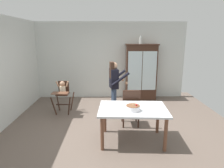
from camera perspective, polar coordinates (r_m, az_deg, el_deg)
The scene contains 9 objects.
ground_plane at distance 4.85m, azimuth -0.11°, elevation -12.97°, with size 6.24×6.24×0.00m, color #66564C.
wall_back at distance 7.01m, azimuth -0.50°, elevation 6.91°, with size 5.32×0.06×2.70m, color silver.
china_cabinet at distance 6.90m, azimuth 8.54°, elevation 3.54°, with size 1.11×0.48×1.95m.
ceramic_vase at distance 6.80m, azimuth 8.54°, elevation 12.59°, with size 0.13×0.13×0.27m.
high_chair_with_toddler at distance 5.76m, azimuth -14.33°, elevation -2.08°, with size 0.59×0.69×0.95m.
adult_person at distance 5.28m, azimuth 0.63°, elevation 0.46°, with size 0.56×0.55×1.53m.
dining_table at distance 4.10m, azimuth 6.11°, elevation -8.32°, with size 1.45×1.02×0.74m.
birthday_cake at distance 3.92m, azimuth 6.18°, elevation -7.00°, with size 0.28×0.28×0.19m.
dining_chair_far_side at distance 4.78m, azimuth 5.57°, elevation -6.21°, with size 0.44×0.44×0.96m.
Camera 1 is at (-0.08, -4.34, 2.17)m, focal length 31.06 mm.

